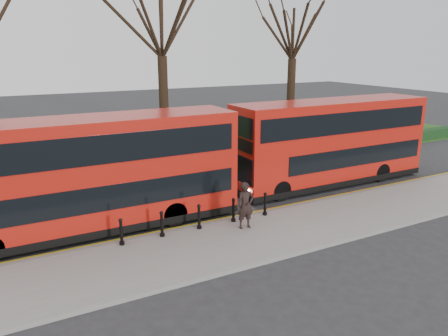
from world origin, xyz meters
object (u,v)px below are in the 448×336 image
bollard_row (199,217)px  pedestrian (245,205)px  bus_lead (96,175)px  bus_rear (331,143)px

bollard_row → pedestrian: (1.72, -0.81, 0.47)m
bollard_row → bus_lead: (-3.51, 2.26, 1.70)m
bus_lead → bus_rear: bus_lead is taller
bollard_row → pedestrian: 1.96m
pedestrian → bollard_row: bearing=160.6°
bollard_row → bus_rear: bus_rear is taller
bollard_row → bus_rear: bearing=16.2°
bus_lead → pedestrian: (5.22, -3.08, -1.23)m
bollard_row → bus_rear: 9.75m
pedestrian → bus_rear: bearing=30.9°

